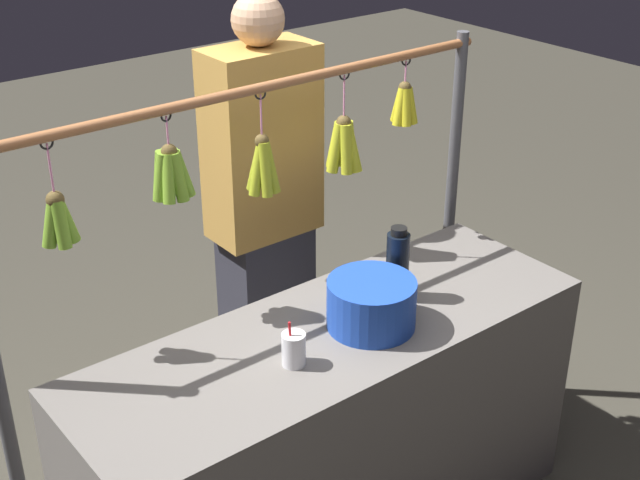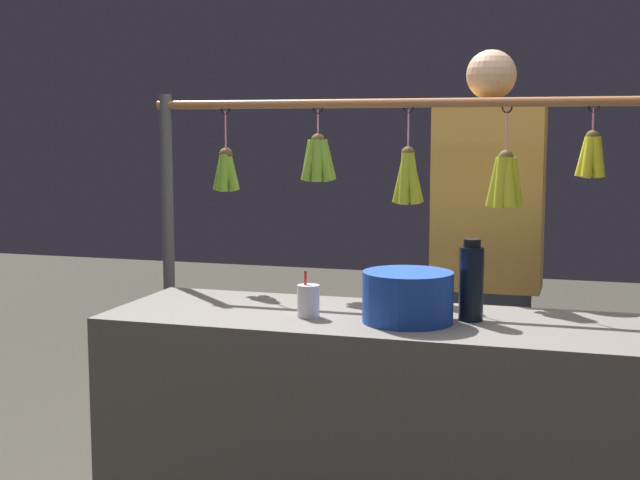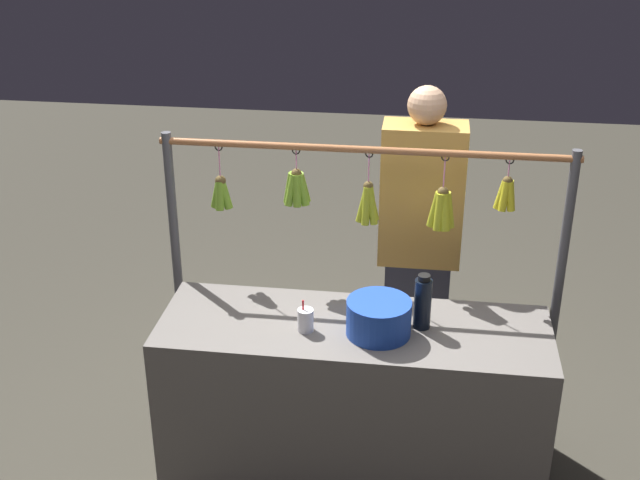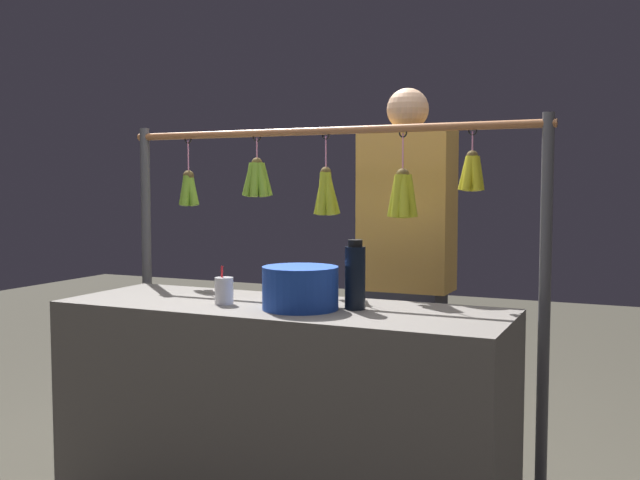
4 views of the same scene
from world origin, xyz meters
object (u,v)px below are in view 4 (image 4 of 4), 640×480
water_bottle (355,276)px  vendor_person (406,283)px  blue_bucket (300,288)px  drink_cup (224,291)px

water_bottle → vendor_person: 0.71m
blue_bucket → drink_cup: bearing=3.2°
blue_bucket → drink_cup: blue_bucket is taller
blue_bucket → drink_cup: 0.31m
blue_bucket → vendor_person: vendor_person is taller
drink_cup → vendor_person: 0.92m
blue_bucket → vendor_person: (-0.15, -0.78, -0.07)m
vendor_person → drink_cup: bearing=60.2°
water_bottle → vendor_person: (0.03, -0.70, -0.11)m
water_bottle → drink_cup: water_bottle is taller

